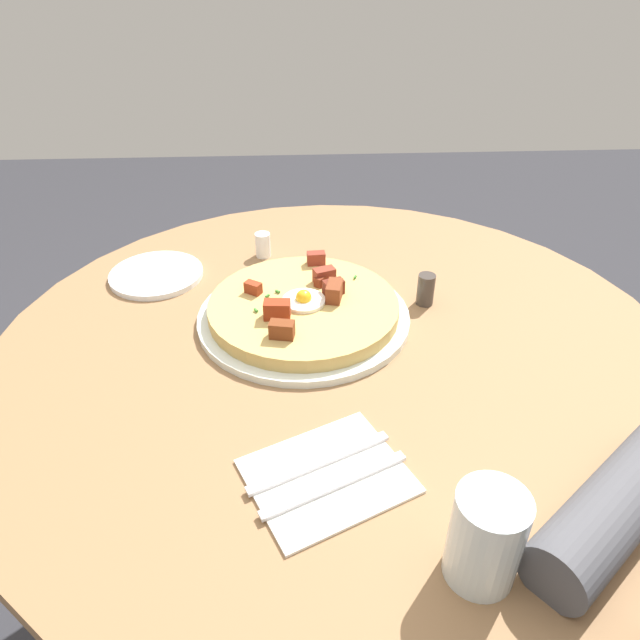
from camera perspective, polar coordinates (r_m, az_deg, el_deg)
name	(u,v)px	position (r m, az deg, el deg)	size (l,w,h in m)	color
ground_plane	(332,607)	(1.42, 1.15, -26.18)	(6.00, 6.00, 0.00)	#2D2D33
dining_table	(335,425)	(0.98, 1.51, -10.17)	(1.02, 1.02, 0.72)	olive
pizza_plate	(304,317)	(0.91, -1.60, 0.32)	(0.33, 0.33, 0.01)	silver
breakfast_pizza	(304,307)	(0.90, -1.59, 1.31)	(0.29, 0.29, 0.05)	tan
bread_plate	(156,275)	(1.07, -15.68, 4.29)	(0.16, 0.16, 0.01)	white
napkin	(327,476)	(0.68, 0.73, -14.97)	(0.17, 0.14, 0.00)	white
fork	(335,484)	(0.67, 1.50, -15.75)	(0.18, 0.01, 0.01)	silver
knife	(320,462)	(0.69, -0.01, -13.72)	(0.18, 0.01, 0.01)	silver
water_glass	(486,537)	(0.59, 15.86, -19.73)	(0.07, 0.07, 0.10)	silver
salt_shaker	(263,245)	(1.09, -5.59, 7.31)	(0.03, 0.03, 0.05)	white
pepper_shaker	(426,289)	(0.96, 10.28, 2.95)	(0.03, 0.03, 0.05)	#3F3833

